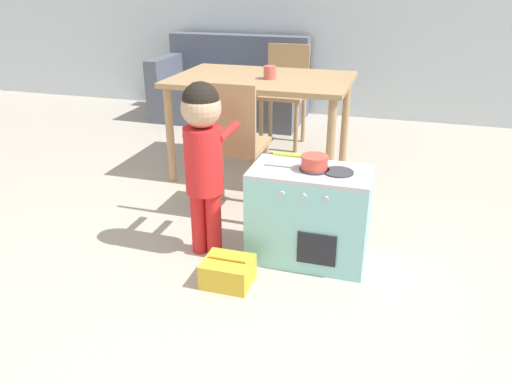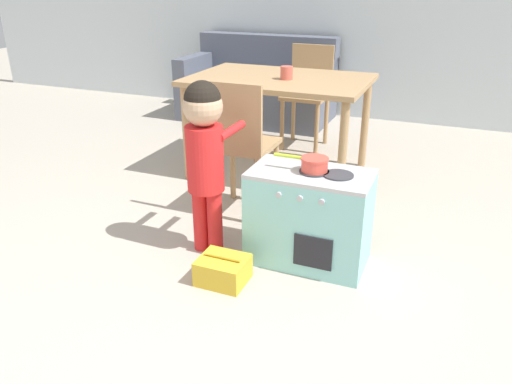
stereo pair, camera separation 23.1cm
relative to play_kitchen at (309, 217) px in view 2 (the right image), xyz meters
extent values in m
plane|color=#B2A899|center=(-0.21, -0.89, -0.25)|extent=(16.00, 16.00, 0.00)
cube|color=#8CD1CC|center=(0.00, 0.00, -0.01)|extent=(0.61, 0.34, 0.48)
cube|color=#B7BABC|center=(0.00, 0.00, 0.24)|extent=(0.61, 0.34, 0.02)
cylinder|color=#38383D|center=(0.01, 0.00, 0.25)|extent=(0.15, 0.15, 0.01)
cylinder|color=#38383D|center=(0.14, 0.00, 0.25)|extent=(0.15, 0.15, 0.01)
cube|color=black|center=(0.08, -0.17, -0.10)|extent=(0.19, 0.01, 0.17)
cylinder|color=#B2B2B7|center=(-0.11, -0.18, 0.18)|extent=(0.03, 0.01, 0.03)
cylinder|color=#B2B2B7|center=(0.00, -0.18, 0.18)|extent=(0.03, 0.01, 0.03)
cylinder|color=#B2B2B7|center=(0.11, -0.18, 0.18)|extent=(0.03, 0.01, 0.03)
cylinder|color=#E04C3D|center=(0.01, 0.00, 0.29)|extent=(0.13, 0.13, 0.07)
cylinder|color=#E04C3D|center=(0.01, 0.00, 0.32)|extent=(0.14, 0.14, 0.01)
cylinder|color=#B7DB33|center=(-0.12, 0.00, 0.32)|extent=(0.15, 0.02, 0.02)
cylinder|color=red|center=(-0.58, -0.10, -0.07)|extent=(0.08, 0.08, 0.36)
cylinder|color=red|center=(-0.49, -0.10, -0.07)|extent=(0.08, 0.08, 0.36)
cylinder|color=red|center=(-0.53, -0.10, 0.28)|extent=(0.19, 0.19, 0.34)
sphere|color=tan|center=(-0.53, -0.10, 0.55)|extent=(0.20, 0.20, 0.20)
sphere|color=black|center=(-0.53, -0.10, 0.59)|extent=(0.18, 0.18, 0.18)
cylinder|color=red|center=(-0.62, 0.03, 0.40)|extent=(0.04, 0.27, 0.04)
cylinder|color=red|center=(-0.45, 0.03, 0.40)|extent=(0.04, 0.27, 0.04)
cube|color=gold|center=(-0.33, -0.35, -0.19)|extent=(0.23, 0.20, 0.13)
cylinder|color=gold|center=(-0.33, -0.35, -0.11)|extent=(0.19, 0.02, 0.02)
cube|color=tan|center=(-0.59, 1.15, 0.45)|extent=(1.26, 0.86, 0.03)
cylinder|color=tan|center=(-1.16, 0.78, 0.09)|extent=(0.06, 0.06, 0.69)
cylinder|color=tan|center=(-0.02, 0.78, 0.09)|extent=(0.06, 0.06, 0.69)
cylinder|color=tan|center=(-1.16, 1.52, 0.09)|extent=(0.06, 0.06, 0.69)
cylinder|color=tan|center=(-0.02, 1.52, 0.09)|extent=(0.06, 0.06, 0.69)
cube|color=tan|center=(-0.55, 0.43, 0.19)|extent=(0.37, 0.37, 0.03)
cube|color=tan|center=(-0.55, 0.26, 0.40)|extent=(0.37, 0.02, 0.39)
cylinder|color=tan|center=(-0.70, 0.28, -0.04)|extent=(0.04, 0.04, 0.43)
cylinder|color=tan|center=(-0.40, 0.28, -0.04)|extent=(0.04, 0.04, 0.43)
cylinder|color=tan|center=(-0.70, 0.58, -0.04)|extent=(0.04, 0.04, 0.43)
cylinder|color=tan|center=(-0.40, 0.58, -0.04)|extent=(0.04, 0.04, 0.43)
cube|color=tan|center=(-0.59, 1.83, 0.19)|extent=(0.37, 0.37, 0.03)
cube|color=tan|center=(-0.59, 2.00, 0.40)|extent=(0.37, 0.02, 0.39)
cylinder|color=tan|center=(-0.74, 1.67, -0.04)|extent=(0.04, 0.04, 0.43)
cylinder|color=tan|center=(-0.44, 1.67, -0.04)|extent=(0.04, 0.04, 0.43)
cylinder|color=tan|center=(-0.74, 1.98, -0.04)|extent=(0.04, 0.04, 0.43)
cylinder|color=tan|center=(-0.44, 1.98, -0.04)|extent=(0.04, 0.04, 0.43)
cube|color=#565B6B|center=(-1.32, 2.52, -0.04)|extent=(1.50, 0.81, 0.42)
cube|color=#565B6B|center=(-1.32, 2.82, 0.37)|extent=(1.50, 0.20, 0.40)
cube|color=#565B6B|center=(-2.00, 2.52, 0.27)|extent=(0.14, 0.81, 0.20)
cube|color=#565B6B|center=(-0.64, 2.52, 0.27)|extent=(0.14, 0.81, 0.20)
cylinder|color=#D15B4C|center=(-0.52, 1.10, 0.52)|extent=(0.09, 0.09, 0.09)
camera|label=1|loc=(0.40, -2.30, 1.15)|focal=35.00mm
camera|label=2|loc=(0.62, -2.22, 1.15)|focal=35.00mm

